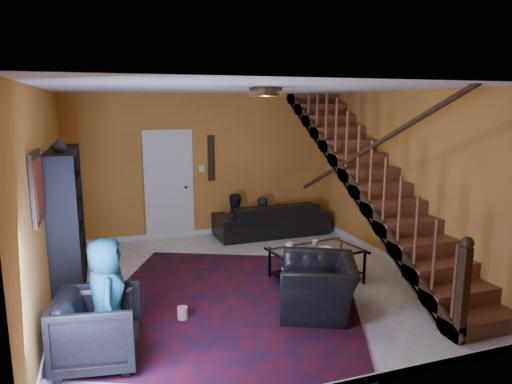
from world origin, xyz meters
The scene contains 21 objects.
floor centered at (0.00, 0.00, 0.00)m, with size 5.50×5.50×0.00m, color beige.
room centered at (-1.33, 1.33, 0.05)m, with size 5.50×5.50×5.50m.
staircase centered at (2.12, 0.00, 1.40)m, with size 0.95×5.02×3.18m.
bookshelf centered at (-2.40, 0.60, 0.96)m, with size 0.35×1.80×2.00m.
door centered at (-0.70, 2.73, 1.02)m, with size 0.82×0.05×2.05m, color silver.
framed_picture centered at (-2.57, -0.90, 1.75)m, with size 0.04×0.74×0.74m, color maroon.
wall_hanging centered at (0.15, 2.73, 1.55)m, with size 0.14×0.03×0.90m, color black.
ceiling_fixture centered at (0.00, -0.80, 2.74)m, with size 0.40×0.40×0.10m, color #3F2814.
rug centered at (-0.40, -0.56, 0.01)m, with size 3.31×3.78×0.02m, color #470C14.
sofa centered at (1.27, 2.30, 0.33)m, with size 2.26×0.88×0.66m, color black.
armchair_left centered at (-2.05, -1.54, 0.37)m, with size 0.80×0.82×0.75m, color black.
armchair_right centered at (0.58, -1.18, 0.34)m, with size 1.05×0.92×0.68m, color black.
person_adult_a centered at (1.07, 2.35, 0.17)m, with size 0.45×0.30×1.24m, color black.
person_adult_b centered at (0.49, 2.35, 0.22)m, with size 0.65×0.50×1.33m, color black.
person_child centered at (-1.95, -1.40, 0.64)m, with size 0.62×0.41×1.28m, color #164756.
coffee_table centered at (1.01, -0.25, 0.28)m, with size 1.38×0.94×0.49m.
cup_a centered at (0.65, -0.09, 0.53)m, with size 0.12×0.12×0.09m, color #999999.
cup_b centered at (1.07, -0.09, 0.53)m, with size 0.10×0.10×0.09m, color #999999.
bowl centered at (1.10, -0.35, 0.51)m, with size 0.20×0.20×0.05m, color #999999.
vase centered at (-2.41, 0.10, 2.10)m, with size 0.18×0.18×0.19m, color #999999.
popcorn_bucket centered at (-1.09, -0.87, 0.09)m, with size 0.13×0.13×0.15m, color red.
Camera 1 is at (-1.92, -6.06, 2.59)m, focal length 32.00 mm.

